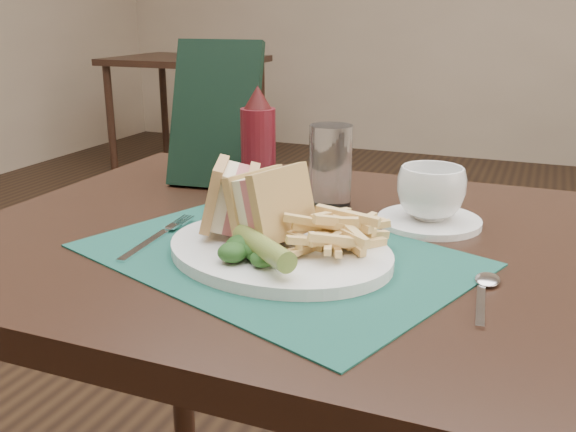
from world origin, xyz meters
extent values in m
plane|color=tan|center=(0.00, 3.50, 0.00)|extent=(6.00, 0.00, 6.00)
cube|color=#16493D|center=(0.03, -0.60, 0.75)|extent=(0.55, 0.47, 0.00)
cylinder|color=olive|center=(0.04, -0.67, 0.79)|extent=(0.11, 0.10, 0.03)
cylinder|color=white|center=(0.18, -0.40, 0.76)|extent=(0.19, 0.19, 0.01)
imported|color=white|center=(0.18, -0.40, 0.80)|extent=(0.14, 0.14, 0.08)
cylinder|color=white|center=(0.02, -0.37, 0.81)|extent=(0.09, 0.09, 0.13)
cube|color=black|center=(-0.21, -0.31, 0.88)|extent=(0.17, 0.11, 0.25)
camera|label=1|loc=(0.33, -1.30, 1.05)|focal=40.00mm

